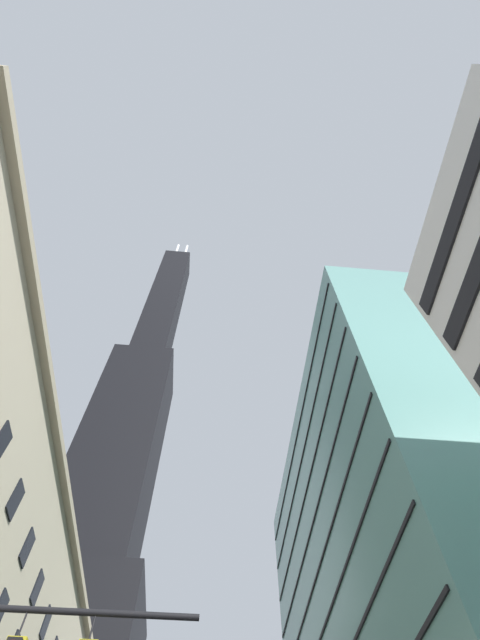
% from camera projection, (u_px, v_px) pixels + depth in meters
% --- Properties ---
extents(dark_skyscraper, '(23.95, 23.95, 211.43)m').
position_uv_depth(dark_skyscraper, '(105.00, 501.00, 93.31)').
color(dark_skyscraper, black).
rests_on(dark_skyscraper, ground).
extents(glass_office_midrise, '(16.93, 39.92, 43.09)m').
position_uv_depth(glass_office_midrise, '(426.00, 608.00, 36.23)').
color(glass_office_midrise, slate).
rests_on(glass_office_midrise, ground).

